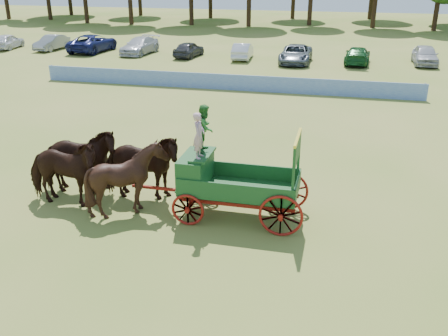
% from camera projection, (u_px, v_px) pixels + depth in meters
% --- Properties ---
extents(ground, '(160.00, 160.00, 0.00)m').
position_uv_depth(ground, '(129.00, 209.00, 17.31)').
color(ground, olive).
rests_on(ground, ground).
extents(horse_lead_left, '(2.95, 1.36, 2.49)m').
position_uv_depth(horse_lead_left, '(63.00, 172.00, 17.12)').
color(horse_lead_left, black).
rests_on(horse_lead_left, ground).
extents(horse_lead_right, '(3.19, 2.04, 2.49)m').
position_uv_depth(horse_lead_right, '(79.00, 161.00, 18.11)').
color(horse_lead_right, black).
rests_on(horse_lead_right, ground).
extents(horse_wheel_left, '(2.48, 2.26, 2.49)m').
position_uv_depth(horse_wheel_left, '(128.00, 179.00, 16.60)').
color(horse_wheel_left, black).
rests_on(horse_wheel_left, ground).
extents(horse_wheel_right, '(3.08, 1.68, 2.49)m').
position_uv_depth(horse_wheel_right, '(140.00, 167.00, 17.59)').
color(horse_wheel_right, black).
rests_on(horse_wheel_right, ground).
extents(farm_dray, '(6.00, 2.00, 3.70)m').
position_uv_depth(farm_dray, '(218.00, 170.00, 16.34)').
color(farm_dray, maroon).
rests_on(farm_dray, ground).
extents(sponsor_banner, '(26.00, 0.08, 1.05)m').
position_uv_depth(sponsor_banner, '(223.00, 82.00, 33.52)').
color(sponsor_banner, '#2050B1').
rests_on(sponsor_banner, ground).
extents(parked_cars, '(41.47, 7.18, 1.64)m').
position_uv_depth(parked_cars, '(193.00, 48.00, 45.39)').
color(parked_cars, silver).
rests_on(parked_cars, ground).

